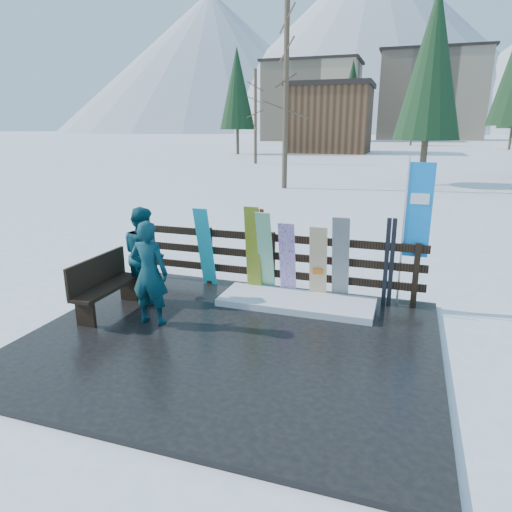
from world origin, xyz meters
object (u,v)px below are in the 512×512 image
(snowboard_5, at_px, (318,264))
(rental_flag, at_px, (415,216))
(snowboard_1, at_px, (265,253))
(person_back, at_px, (144,254))
(snowboard_3, at_px, (287,260))
(person_front, at_px, (149,273))
(bench, at_px, (104,283))
(snowboard_4, at_px, (340,260))
(snowboard_2, at_px, (253,250))
(snowboard_0, at_px, (205,248))

(snowboard_5, bearing_deg, rental_flag, 9.77)
(snowboard_1, distance_m, person_back, 2.20)
(snowboard_3, height_order, person_front, person_front)
(bench, height_order, person_front, person_front)
(snowboard_4, distance_m, person_back, 3.51)
(person_front, bearing_deg, snowboard_2, -124.59)
(person_front, distance_m, person_back, 1.12)
(bench, height_order, snowboard_2, snowboard_2)
(snowboard_1, distance_m, snowboard_4, 1.39)
(snowboard_1, distance_m, snowboard_2, 0.25)
(bench, distance_m, rental_flag, 5.38)
(person_back, bearing_deg, rental_flag, -133.06)
(bench, relative_size, snowboard_0, 0.91)
(snowboard_2, xyz_separation_m, snowboard_5, (1.24, 0.00, -0.15))
(snowboard_0, bearing_deg, person_back, -129.26)
(snowboard_0, height_order, snowboard_4, snowboard_0)
(snowboard_4, distance_m, rental_flag, 1.45)
(snowboard_2, xyz_separation_m, person_front, (-1.09, -1.85, 0.00))
(snowboard_0, distance_m, snowboard_5, 2.22)
(snowboard_0, relative_size, snowboard_2, 0.98)
(bench, relative_size, snowboard_2, 0.89)
(bench, height_order, snowboard_0, snowboard_0)
(bench, relative_size, snowboard_5, 1.08)
(person_back, bearing_deg, snowboard_4, -132.38)
(snowboard_1, distance_m, snowboard_3, 0.43)
(snowboard_3, distance_m, snowboard_4, 0.97)
(snowboard_4, relative_size, snowboard_5, 1.17)
(snowboard_3, distance_m, snowboard_5, 0.57)
(rental_flag, bearing_deg, snowboard_2, -174.50)
(snowboard_2, height_order, person_front, person_front)
(person_back, bearing_deg, snowboard_5, -130.44)
(rental_flag, bearing_deg, person_back, -165.08)
(bench, height_order, snowboard_4, snowboard_4)
(bench, height_order, rental_flag, rental_flag)
(snowboard_5, height_order, person_back, person_back)
(snowboard_2, bearing_deg, snowboard_0, 180.00)
(snowboard_2, height_order, rental_flag, rental_flag)
(snowboard_3, bearing_deg, snowboard_2, 180.00)
(snowboard_4, bearing_deg, person_front, -145.85)
(snowboard_2, bearing_deg, snowboard_4, -0.00)
(snowboard_0, distance_m, rental_flag, 3.88)
(bench, xyz_separation_m, snowboard_0, (1.11, 1.70, 0.29))
(snowboard_2, bearing_deg, snowboard_1, -0.00)
(bench, xyz_separation_m, snowboard_1, (2.33, 1.70, 0.29))
(snowboard_5, relative_size, person_front, 0.83)
(snowboard_5, distance_m, rental_flag, 1.84)
(snowboard_0, bearing_deg, snowboard_5, 0.00)
(person_back, bearing_deg, bench, 98.12)
(bench, relative_size, rental_flag, 0.58)
(snowboard_2, bearing_deg, person_front, -120.59)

